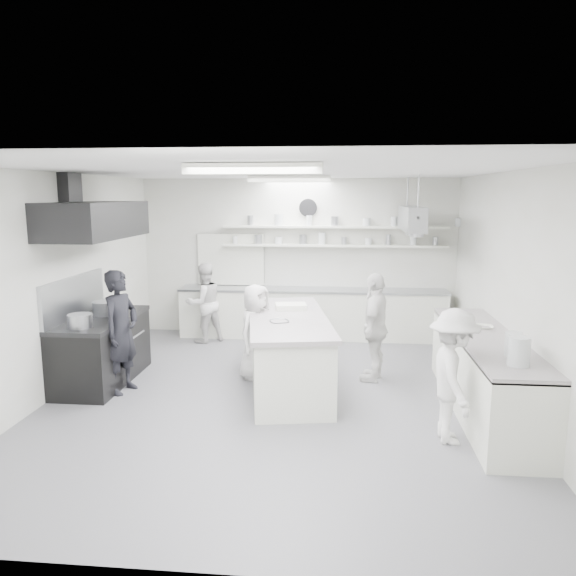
# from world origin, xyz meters

# --- Properties ---
(floor) EXTENTS (6.00, 7.00, 0.02)m
(floor) POSITION_xyz_m (0.00, 0.00, -0.01)
(floor) COLOR slate
(floor) RESTS_ON ground
(ceiling) EXTENTS (6.00, 7.00, 0.02)m
(ceiling) POSITION_xyz_m (0.00, 0.00, 3.01)
(ceiling) COLOR white
(ceiling) RESTS_ON wall_back
(wall_back) EXTENTS (6.00, 0.04, 3.00)m
(wall_back) POSITION_xyz_m (0.00, 3.50, 1.50)
(wall_back) COLOR silver
(wall_back) RESTS_ON floor
(wall_front) EXTENTS (6.00, 0.04, 3.00)m
(wall_front) POSITION_xyz_m (0.00, -3.50, 1.50)
(wall_front) COLOR silver
(wall_front) RESTS_ON floor
(wall_left) EXTENTS (0.04, 7.00, 3.00)m
(wall_left) POSITION_xyz_m (-3.00, 0.00, 1.50)
(wall_left) COLOR silver
(wall_left) RESTS_ON floor
(wall_right) EXTENTS (0.04, 7.00, 3.00)m
(wall_right) POSITION_xyz_m (3.00, 0.00, 1.50)
(wall_right) COLOR silver
(wall_right) RESTS_ON floor
(stove) EXTENTS (0.80, 1.80, 0.90)m
(stove) POSITION_xyz_m (-2.60, 0.40, 0.45)
(stove) COLOR black
(stove) RESTS_ON floor
(exhaust_hood) EXTENTS (0.85, 2.00, 0.50)m
(exhaust_hood) POSITION_xyz_m (-2.60, 0.40, 2.35)
(exhaust_hood) COLOR black
(exhaust_hood) RESTS_ON wall_left
(back_counter) EXTENTS (5.00, 0.60, 0.92)m
(back_counter) POSITION_xyz_m (0.30, 3.20, 0.46)
(back_counter) COLOR white
(back_counter) RESTS_ON floor
(shelf_lower) EXTENTS (4.20, 0.26, 0.04)m
(shelf_lower) POSITION_xyz_m (0.70, 3.37, 1.75)
(shelf_lower) COLOR white
(shelf_lower) RESTS_ON wall_back
(shelf_upper) EXTENTS (4.20, 0.26, 0.04)m
(shelf_upper) POSITION_xyz_m (0.70, 3.37, 2.10)
(shelf_upper) COLOR white
(shelf_upper) RESTS_ON wall_back
(pass_through_window) EXTENTS (1.30, 0.04, 1.00)m
(pass_through_window) POSITION_xyz_m (-1.30, 3.48, 1.45)
(pass_through_window) COLOR black
(pass_through_window) RESTS_ON wall_back
(wall_clock) EXTENTS (0.32, 0.05, 0.32)m
(wall_clock) POSITION_xyz_m (0.20, 3.46, 2.45)
(wall_clock) COLOR white
(wall_clock) RESTS_ON wall_back
(right_counter) EXTENTS (0.74, 3.30, 0.94)m
(right_counter) POSITION_xyz_m (2.65, -0.20, 0.47)
(right_counter) COLOR white
(right_counter) RESTS_ON floor
(pot_rack) EXTENTS (0.30, 1.60, 0.40)m
(pot_rack) POSITION_xyz_m (2.00, 2.40, 2.30)
(pot_rack) COLOR #A1A4AA
(pot_rack) RESTS_ON ceiling
(light_fixture_front) EXTENTS (1.30, 0.25, 0.10)m
(light_fixture_front) POSITION_xyz_m (0.00, -1.80, 2.94)
(light_fixture_front) COLOR white
(light_fixture_front) RESTS_ON ceiling
(light_fixture_rear) EXTENTS (1.30, 0.25, 0.10)m
(light_fixture_rear) POSITION_xyz_m (0.00, 1.80, 2.94)
(light_fixture_rear) COLOR white
(light_fixture_rear) RESTS_ON ceiling
(prep_island) EXTENTS (1.42, 2.77, 0.97)m
(prep_island) POSITION_xyz_m (0.10, 0.47, 0.49)
(prep_island) COLOR white
(prep_island) RESTS_ON floor
(stove_pot) EXTENTS (0.36, 0.36, 0.25)m
(stove_pot) POSITION_xyz_m (-2.60, 0.59, 1.03)
(stove_pot) COLOR #A1A4AA
(stove_pot) RESTS_ON stove
(cook_stove) EXTENTS (0.56, 0.71, 1.70)m
(cook_stove) POSITION_xyz_m (-2.15, 0.04, 0.85)
(cook_stove) COLOR black
(cook_stove) RESTS_ON floor
(cook_back) EXTENTS (0.90, 0.89, 1.47)m
(cook_back) POSITION_xyz_m (-1.66, 2.70, 0.73)
(cook_back) COLOR white
(cook_back) RESTS_ON floor
(cook_island_left) EXTENTS (0.72, 0.82, 1.42)m
(cook_island_left) POSITION_xyz_m (-0.39, 0.77, 0.71)
(cook_island_left) COLOR white
(cook_island_left) RESTS_ON floor
(cook_island_right) EXTENTS (0.64, 1.01, 1.59)m
(cook_island_right) POSITION_xyz_m (1.35, 0.87, 0.80)
(cook_island_right) COLOR white
(cook_island_right) RESTS_ON floor
(cook_right) EXTENTS (0.59, 0.98, 1.49)m
(cook_right) POSITION_xyz_m (2.07, -1.11, 0.75)
(cook_right) COLOR white
(cook_right) RESTS_ON floor
(bowl_island_a) EXTENTS (0.34, 0.34, 0.06)m
(bowl_island_a) POSITION_xyz_m (0.02, 0.13, 1.01)
(bowl_island_a) COLOR #A1A4AA
(bowl_island_a) RESTS_ON prep_island
(bowl_island_b) EXTENTS (0.23, 0.23, 0.05)m
(bowl_island_b) POSITION_xyz_m (0.02, 0.33, 1.00)
(bowl_island_b) COLOR white
(bowl_island_b) RESTS_ON prep_island
(bowl_right) EXTENTS (0.29, 0.29, 0.07)m
(bowl_right) POSITION_xyz_m (2.70, 0.23, 0.97)
(bowl_right) COLOR white
(bowl_right) RESTS_ON right_counter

